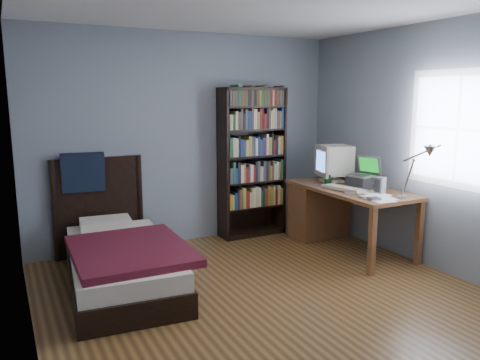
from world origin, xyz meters
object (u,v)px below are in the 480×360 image
(desk, at_px, (326,207))
(keyboard, at_px, (344,188))
(crt_monitor, at_px, (333,161))
(desk_lamp, at_px, (426,157))
(speaker, at_px, (380,185))
(bookshelf, at_px, (252,162))
(soda_can, at_px, (328,180))
(laptop, at_px, (361,179))
(bed, at_px, (119,256))

(desk, bearing_deg, keyboard, -106.41)
(keyboard, bearing_deg, crt_monitor, 52.88)
(desk_lamp, height_order, speaker, desk_lamp)
(desk, relative_size, keyboard, 3.16)
(desk, relative_size, bookshelf, 0.84)
(crt_monitor, bearing_deg, speaker, -88.39)
(speaker, bearing_deg, soda_can, 94.44)
(crt_monitor, distance_m, laptop, 0.49)
(crt_monitor, bearing_deg, bed, -176.41)
(laptop, bearing_deg, bed, 173.76)
(desk, distance_m, soda_can, 0.43)
(bookshelf, bearing_deg, keyboard, -62.85)
(bookshelf, distance_m, bed, 2.15)
(laptop, bearing_deg, crt_monitor, 94.06)
(desk, xyz_separation_m, soda_can, (-0.12, -0.17, 0.38))
(keyboard, bearing_deg, desk, 60.97)
(keyboard, distance_m, bookshelf, 1.25)
(desk, xyz_separation_m, desk_lamp, (-0.03, -1.49, 0.80))
(speaker, xyz_separation_m, bed, (-2.68, 0.62, -0.56))
(soda_can, bearing_deg, bed, -179.45)
(desk_lamp, relative_size, keyboard, 1.21)
(speaker, xyz_separation_m, bookshelf, (-0.80, 1.41, 0.12))
(soda_can, relative_size, bookshelf, 0.07)
(crt_monitor, height_order, speaker, crt_monitor)
(crt_monitor, bearing_deg, laptop, -85.94)
(desk_lamp, bearing_deg, laptop, 82.57)
(soda_can, xyz_separation_m, bed, (-2.47, -0.02, -0.53))
(laptop, relative_size, bookshelf, 0.19)
(desk, xyz_separation_m, speaker, (0.09, -0.81, 0.40))
(bookshelf, bearing_deg, speaker, -60.46)
(crt_monitor, xyz_separation_m, desk_lamp, (-0.10, -1.46, 0.23))
(laptop, height_order, keyboard, laptop)
(laptop, bearing_deg, keyboard, -177.51)
(speaker, bearing_deg, desk, 82.80)
(bookshelf, xyz_separation_m, bed, (-1.88, -0.79, -0.67))
(laptop, relative_size, keyboard, 0.73)
(soda_can, bearing_deg, speaker, -72.01)
(soda_can, height_order, bookshelf, bookshelf)
(laptop, height_order, soda_can, laptop)
(laptop, distance_m, keyboard, 0.26)
(desk_lamp, xyz_separation_m, bookshelf, (-0.68, 2.09, -0.28))
(keyboard, bearing_deg, desk_lamp, -95.80)
(crt_monitor, bearing_deg, desk, 158.75)
(laptop, distance_m, bed, 2.77)
(crt_monitor, xyz_separation_m, soda_can, (-0.19, -0.14, -0.19))
(laptop, bearing_deg, desk_lamp, -97.43)
(laptop, distance_m, bookshelf, 1.36)
(desk, height_order, desk_lamp, desk_lamp)
(desk, bearing_deg, soda_can, -124.87)
(bed, bearing_deg, crt_monitor, 3.59)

